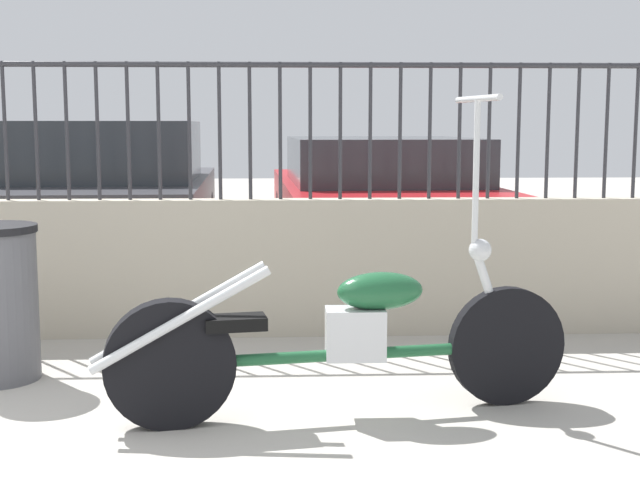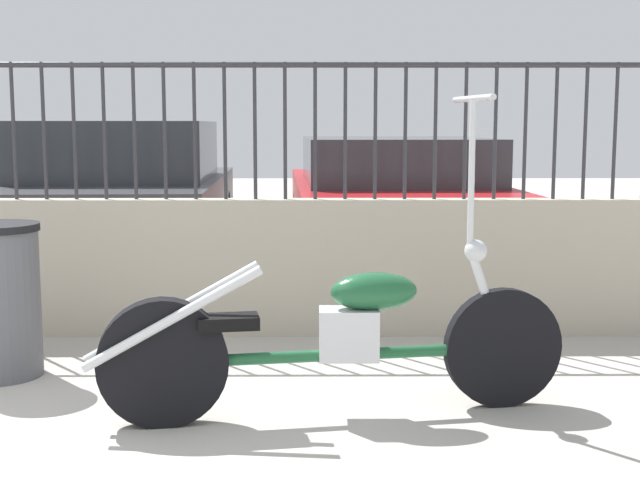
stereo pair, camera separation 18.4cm
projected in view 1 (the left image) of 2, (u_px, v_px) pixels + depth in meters
The scene contains 5 objects.
low_wall at pixel (12, 269), 5.74m from camera, with size 9.08×0.18×0.89m.
fence_railing at pixel (4, 109), 5.61m from camera, with size 9.08×0.04×0.87m.
motorcycle_green at pixel (322, 338), 4.17m from camera, with size 2.28×0.65×1.51m.
car_dark_grey at pixel (109, 196), 8.46m from camera, with size 1.98×4.22×1.40m.
car_red at pixel (378, 201), 8.55m from camera, with size 2.01×4.63×1.25m.
Camera 1 is at (1.74, -2.93, 1.37)m, focal length 50.00 mm.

